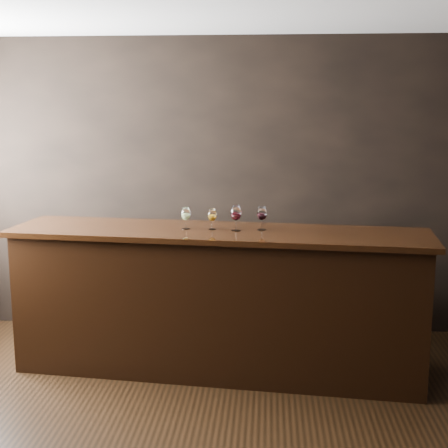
# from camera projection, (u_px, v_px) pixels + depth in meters

# --- Properties ---
(ground) EXTENTS (5.00, 5.00, 0.00)m
(ground) POSITION_uv_depth(u_px,v_px,m) (163.00, 446.00, 4.02)
(ground) COLOR black
(ground) RESTS_ON ground
(room_shell) EXTENTS (5.02, 4.52, 2.81)m
(room_shell) POSITION_uv_depth(u_px,v_px,m) (123.00, 163.00, 3.81)
(room_shell) COLOR black
(room_shell) RESTS_ON ground
(bar_counter) EXTENTS (3.31, 1.03, 1.14)m
(bar_counter) POSITION_uv_depth(u_px,v_px,m) (218.00, 304.00, 5.09)
(bar_counter) COLOR black
(bar_counter) RESTS_ON ground
(bar_top) EXTENTS (3.43, 1.12, 0.04)m
(bar_top) POSITION_uv_depth(u_px,v_px,m) (218.00, 233.00, 4.98)
(bar_top) COLOR black
(bar_top) RESTS_ON bar_counter
(back_bar_shelf) EXTENTS (2.32, 0.40, 0.83)m
(back_bar_shelf) POSITION_uv_depth(u_px,v_px,m) (182.00, 292.00, 5.94)
(back_bar_shelf) COLOR black
(back_bar_shelf) RESTS_ON ground
(glass_white) EXTENTS (0.08, 0.08, 0.18)m
(glass_white) POSITION_uv_depth(u_px,v_px,m) (186.00, 214.00, 5.00)
(glass_white) COLOR white
(glass_white) RESTS_ON bar_top
(glass_amber) EXTENTS (0.07, 0.07, 0.17)m
(glass_amber) POSITION_uv_depth(u_px,v_px,m) (212.00, 215.00, 4.98)
(glass_amber) COLOR white
(glass_amber) RESTS_ON bar_top
(glass_red_a) EXTENTS (0.09, 0.09, 0.21)m
(glass_red_a) POSITION_uv_depth(u_px,v_px,m) (236.00, 214.00, 4.92)
(glass_red_a) COLOR white
(glass_red_a) RESTS_ON bar_top
(glass_red_b) EXTENTS (0.08, 0.08, 0.19)m
(glass_red_b) POSITION_uv_depth(u_px,v_px,m) (262.00, 214.00, 4.96)
(glass_red_b) COLOR white
(glass_red_b) RESTS_ON bar_top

